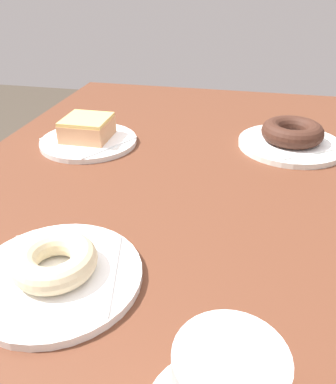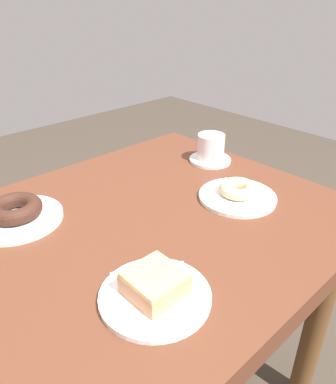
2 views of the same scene
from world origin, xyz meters
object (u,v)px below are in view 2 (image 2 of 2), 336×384
(donut_chocolate_ring, at_px, (15,208))
(donut_sugar_ring, at_px, (238,189))
(plate_glazed_square, at_px, (155,296))
(coffee_cup, at_px, (211,149))
(donut_glazed_square, at_px, (155,283))
(plate_sugar_ring, at_px, (237,197))
(plate_chocolate_ring, at_px, (18,218))

(donut_chocolate_ring, xyz_separation_m, donut_sugar_ring, (-0.47, 0.29, -0.00))
(donut_sugar_ring, height_order, plate_glazed_square, donut_sugar_ring)
(coffee_cup, bearing_deg, donut_glazed_square, 32.21)
(donut_chocolate_ring, relative_size, coffee_cup, 0.94)
(plate_sugar_ring, distance_m, donut_sugar_ring, 0.02)
(plate_sugar_ring, relative_size, coffee_cup, 1.54)
(plate_glazed_square, bearing_deg, plate_sugar_ring, -162.85)
(plate_sugar_ring, distance_m, plate_glazed_square, 0.41)
(plate_sugar_ring, bearing_deg, plate_chocolate_ring, -32.00)
(donut_sugar_ring, relative_size, donut_glazed_square, 1.08)
(donut_chocolate_ring, distance_m, coffee_cup, 0.60)
(plate_chocolate_ring, distance_m, coffee_cup, 0.60)
(plate_chocolate_ring, relative_size, donut_chocolate_ring, 1.70)
(donut_glazed_square, bearing_deg, plate_chocolate_ring, -80.11)
(donut_chocolate_ring, xyz_separation_m, plate_sugar_ring, (-0.47, 0.29, -0.03))
(donut_chocolate_ring, bearing_deg, plate_chocolate_ring, 0.00)
(donut_sugar_ring, xyz_separation_m, coffee_cup, (-0.13, -0.21, 0.01))
(plate_glazed_square, height_order, donut_glazed_square, donut_glazed_square)
(plate_sugar_ring, distance_m, coffee_cup, 0.25)
(donut_glazed_square, bearing_deg, donut_chocolate_ring, -80.11)
(plate_sugar_ring, relative_size, plate_glazed_square, 1.01)
(plate_sugar_ring, xyz_separation_m, donut_sugar_ring, (0.00, 0.00, 0.02))
(plate_chocolate_ring, relative_size, coffee_cup, 1.60)
(donut_sugar_ring, bearing_deg, plate_glazed_square, 17.15)
(plate_glazed_square, distance_m, donut_glazed_square, 0.03)
(donut_sugar_ring, distance_m, plate_glazed_square, 0.41)
(coffee_cup, bearing_deg, donut_chocolate_ring, -7.90)
(donut_sugar_ring, distance_m, donut_glazed_square, 0.41)
(donut_chocolate_ring, distance_m, plate_glazed_square, 0.42)
(donut_sugar_ring, bearing_deg, donut_chocolate_ring, -32.00)
(donut_chocolate_ring, relative_size, plate_glazed_square, 0.62)
(plate_sugar_ring, bearing_deg, plate_glazed_square, 17.15)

